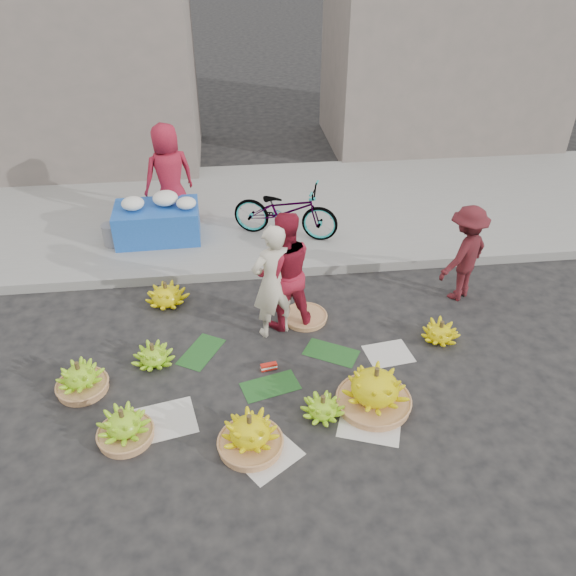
{
  "coord_description": "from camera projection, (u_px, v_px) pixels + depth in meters",
  "views": [
    {
      "loc": [
        -0.44,
        -4.91,
        4.55
      ],
      "look_at": [
        0.22,
        0.76,
        0.7
      ],
      "focal_mm": 35.0,
      "sensor_mm": 36.0,
      "label": 1
    }
  ],
  "objects": [
    {
      "name": "building_left",
      "position": [
        39.0,
        66.0,
        11.07
      ],
      "size": [
        6.0,
        3.0,
        4.0
      ],
      "primitive_type": "cube",
      "color": "slate",
      "rests_on": "sidewalk"
    },
    {
      "name": "ground",
      "position": [
        277.0,
        374.0,
        6.63
      ],
      "size": [
        80.0,
        80.0,
        0.0
      ],
      "primitive_type": "plane",
      "color": "black",
      "rests_on": "ground"
    },
    {
      "name": "sidewalk",
      "position": [
        254.0,
        210.0,
        10.14
      ],
      "size": [
        40.0,
        4.0,
        0.12
      ],
      "primitive_type": "cube",
      "color": "gray",
      "rests_on": "ground"
    },
    {
      "name": "vendor_cream",
      "position": [
        273.0,
        282.0,
        6.86
      ],
      "size": [
        0.66,
        0.56,
        1.55
      ],
      "primitive_type": "imported",
      "rotation": [
        0.0,
        0.0,
        3.53
      ],
      "color": "beige",
      "rests_on": "ground"
    },
    {
      "name": "vendor_red",
      "position": [
        284.0,
        272.0,
        7.0
      ],
      "size": [
        0.86,
        0.71,
        1.61
      ],
      "primitive_type": "imported",
      "rotation": [
        0.0,
        0.0,
        3.27
      ],
      "color": "#A8192D",
      "rests_on": "ground"
    },
    {
      "name": "banana_bunch_7",
      "position": [
        166.0,
        295.0,
        7.72
      ],
      "size": [
        0.58,
        0.58,
        0.36
      ],
      "rotation": [
        0.0,
        0.0,
        -0.03
      ],
      "color": "yellow",
      "rests_on": "ground"
    },
    {
      "name": "grey_bucket",
      "position": [
        113.0,
        235.0,
        8.87
      ],
      "size": [
        0.31,
        0.31,
        0.35
      ],
      "primitive_type": "cylinder",
      "color": "slate",
      "rests_on": "sidewalk"
    },
    {
      "name": "banana_bunch_6",
      "position": [
        153.0,
        355.0,
        6.72
      ],
      "size": [
        0.46,
        0.46,
        0.29
      ],
      "rotation": [
        0.0,
        0.0,
        0.04
      ],
      "color": "#73BE1B",
      "rests_on": "ground"
    },
    {
      "name": "banana_bunch_1",
      "position": [
        124.0,
        427.0,
        5.73
      ],
      "size": [
        0.56,
        0.56,
        0.4
      ],
      "rotation": [
        0.0,
        0.0,
        0.14
      ],
      "color": "#AC7448",
      "rests_on": "ground"
    },
    {
      "name": "curb",
      "position": [
        263.0,
        270.0,
        8.4
      ],
      "size": [
        40.0,
        0.25,
        0.15
      ],
      "primitive_type": "cube",
      "color": "gray",
      "rests_on": "ground"
    },
    {
      "name": "flower_vendor",
      "position": [
        169.0,
        176.0,
        9.11
      ],
      "size": [
        0.98,
        0.83,
        1.7
      ],
      "primitive_type": "imported",
      "rotation": [
        0.0,
        0.0,
        3.55
      ],
      "color": "#A8192D",
      "rests_on": "sidewalk"
    },
    {
      "name": "flower_table",
      "position": [
        158.0,
        220.0,
        8.97
      ],
      "size": [
        1.34,
        0.86,
        0.77
      ],
      "rotation": [
        0.0,
        0.0,
        0.03
      ],
      "color": "#1A4CAB",
      "rests_on": "sidewalk"
    },
    {
      "name": "banana_bunch_0",
      "position": [
        81.0,
        379.0,
        6.32
      ],
      "size": [
        0.63,
        0.63,
        0.4
      ],
      "rotation": [
        0.0,
        0.0,
        0.37
      ],
      "color": "#AC7448",
      "rests_on": "ground"
    },
    {
      "name": "banana_leaves",
      "position": [
        267.0,
        363.0,
        6.78
      ],
      "size": [
        2.0,
        1.0,
        0.0
      ],
      "primitive_type": null,
      "color": "#18491A",
      "rests_on": "ground"
    },
    {
      "name": "man_striped",
      "position": [
        464.0,
        254.0,
        7.59
      ],
      "size": [
        1.03,
        0.93,
        1.38
      ],
      "primitive_type": "imported",
      "rotation": [
        0.0,
        0.0,
        3.75
      ],
      "color": "maroon",
      "rests_on": "ground"
    },
    {
      "name": "bicycle",
      "position": [
        285.0,
        210.0,
        8.96
      ],
      "size": [
        1.16,
        1.82,
        0.9
      ],
      "primitive_type": "imported",
      "rotation": [
        0.0,
        0.0,
        1.21
      ],
      "color": "gray",
      "rests_on": "sidewalk"
    },
    {
      "name": "newspaper_scatter",
      "position": [
        285.0,
        425.0,
        5.97
      ],
      "size": [
        3.2,
        1.8,
        0.0
      ],
      "primitive_type": null,
      "color": "silver",
      "rests_on": "ground"
    },
    {
      "name": "banana_bunch_2",
      "position": [
        250.0,
        434.0,
        5.62
      ],
      "size": [
        0.7,
        0.7,
        0.45
      ],
      "rotation": [
        0.0,
        0.0,
        -0.25
      ],
      "color": "#AC7448",
      "rests_on": "ground"
    },
    {
      "name": "building_right",
      "position": [
        449.0,
        26.0,
        12.01
      ],
      "size": [
        5.0,
        3.0,
        5.0
      ],
      "primitive_type": "cube",
      "color": "slate",
      "rests_on": "sidewalk"
    },
    {
      "name": "banana_bunch_3",
      "position": [
        323.0,
        408.0,
        6.02
      ],
      "size": [
        0.45,
        0.45,
        0.29
      ],
      "rotation": [
        0.0,
        0.0,
        0.04
      ],
      "color": "#73BE1B",
      "rests_on": "ground"
    },
    {
      "name": "incense_stack",
      "position": [
        269.0,
        367.0,
        6.67
      ],
      "size": [
        0.2,
        0.1,
        0.08
      ],
      "primitive_type": "cube",
      "rotation": [
        0.0,
        0.0,
        0.18
      ],
      "color": "red",
      "rests_on": "ground"
    },
    {
      "name": "banana_bunch_4",
      "position": [
        375.0,
        389.0,
        6.09
      ],
      "size": [
        0.81,
        0.81,
        0.53
      ],
      "rotation": [
        0.0,
        0.0,
        0.12
      ],
      "color": "#AC7448",
      "rests_on": "ground"
    },
    {
      "name": "banana_bunch_5",
      "position": [
        440.0,
        332.0,
        7.09
      ],
      "size": [
        0.5,
        0.5,
        0.29
      ],
      "rotation": [
        0.0,
        0.0,
        0.15
      ],
      "color": "yellow",
      "rests_on": "ground"
    },
    {
      "name": "basket_spare",
      "position": [
        305.0,
        317.0,
        7.5
      ],
      "size": [
        0.76,
        0.76,
        0.07
      ],
      "primitive_type": "cylinder",
      "rotation": [
        0.0,
        0.0,
        0.43
      ],
      "color": "#AC7448",
      "rests_on": "ground"
    }
  ]
}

